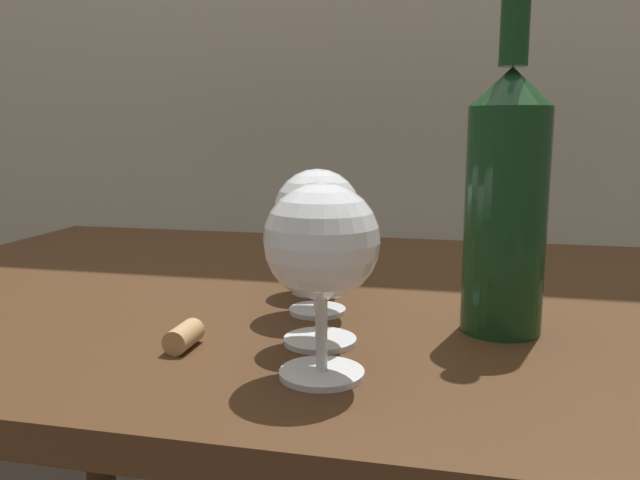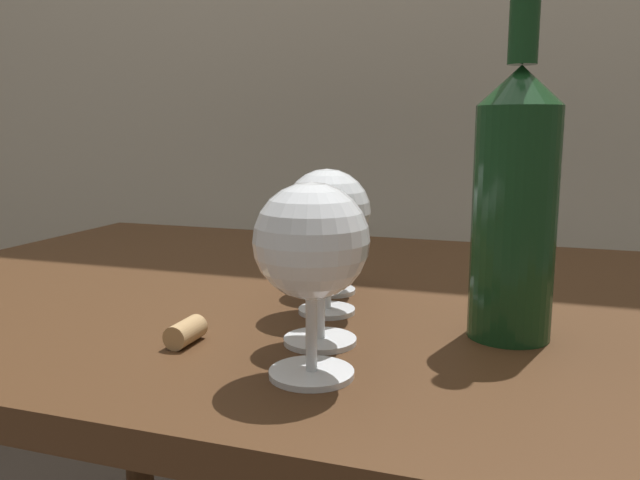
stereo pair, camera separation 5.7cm
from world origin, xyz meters
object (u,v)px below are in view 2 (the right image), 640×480
(wine_glass_rose, at_px, (311,246))
(cork, at_px, (186,332))
(wine_glass_chardonnay, at_px, (327,215))
(wine_bottle, at_px, (515,199))
(wine_glass_cabernet, at_px, (331,224))
(wine_glass_port, at_px, (320,245))

(wine_glass_rose, distance_m, cork, 0.17)
(wine_glass_chardonnay, bearing_deg, wine_bottle, -6.15)
(wine_glass_cabernet, relative_size, wine_bottle, 0.39)
(wine_glass_rose, height_order, wine_glass_cabernet, wine_glass_rose)
(wine_glass_chardonnay, bearing_deg, wine_glass_cabernet, 104.43)
(wine_bottle, bearing_deg, wine_glass_port, -155.41)
(wine_glass_rose, xyz_separation_m, wine_glass_chardonnay, (-0.04, 0.17, -0.00))
(wine_bottle, bearing_deg, wine_glass_cabernet, 153.89)
(wine_glass_rose, height_order, wine_glass_chardonnay, wine_glass_rose)
(wine_glass_rose, distance_m, wine_glass_cabernet, 0.26)
(wine_glass_chardonnay, xyz_separation_m, wine_bottle, (0.18, -0.02, 0.03))
(wine_glass_cabernet, relative_size, cork, 2.96)
(wine_glass_port, xyz_separation_m, wine_glass_chardonnay, (-0.02, 0.09, 0.01))
(cork, bearing_deg, wine_glass_port, 19.84)
(wine_bottle, bearing_deg, wine_glass_rose, -133.33)
(wine_glass_rose, xyz_separation_m, cork, (-0.13, 0.04, -0.09))
(wine_glass_cabernet, bearing_deg, wine_bottle, -26.11)
(wine_bottle, bearing_deg, cork, -157.34)
(wine_glass_port, relative_size, wine_bottle, 0.41)
(wine_glass_rose, bearing_deg, cork, 164.95)
(wine_glass_cabernet, bearing_deg, wine_glass_chardonnay, -75.57)
(wine_glass_rose, relative_size, wine_bottle, 0.48)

